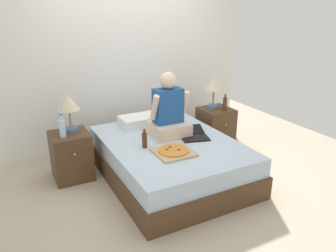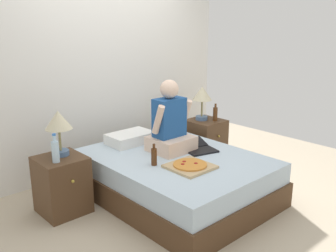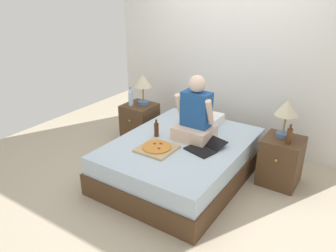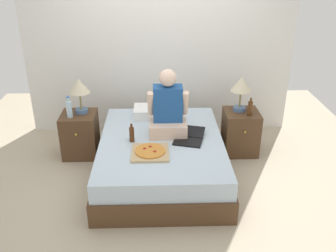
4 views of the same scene
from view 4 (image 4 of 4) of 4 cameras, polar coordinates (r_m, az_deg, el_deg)
The scene contains 14 objects.
ground_plane at distance 4.58m, azimuth -0.97°, elevation -7.30°, with size 5.74×5.74×0.00m, color tan.
wall_back at distance 5.32m, azimuth -1.33°, elevation 12.10°, with size 3.74×0.12×2.50m, color silver.
bed at distance 4.46m, azimuth -1.00°, elevation -4.78°, with size 1.46×1.92×0.47m.
nightstand_left at distance 5.00m, azimuth -13.23°, elevation -1.25°, with size 0.44×0.47×0.58m.
lamp_on_left_nightstand at distance 4.80m, azimuth -13.38°, elevation 5.59°, with size 0.26×0.26×0.45m.
water_bottle at distance 4.78m, azimuth -14.83°, elevation 2.54°, with size 0.07×0.07×0.28m.
nightstand_right at distance 5.02m, azimuth 10.97°, elevation -0.90°, with size 0.44×0.47×0.58m.
lamp_on_right_nightstand at distance 4.83m, azimuth 11.10°, elevation 5.90°, with size 0.26×0.26×0.45m.
beer_bottle at distance 4.79m, azimuth 12.40°, elevation 2.69°, with size 0.06×0.06×0.23m.
pillow at distance 4.94m, azimuth -2.18°, elevation 2.22°, with size 0.52×0.34×0.12m, color white.
person_seated at distance 4.39m, azimuth -0.02°, elevation 2.39°, with size 0.47×0.40×0.78m.
laptop at distance 4.33m, azimuth 3.20°, elevation -1.87°, with size 0.41×0.48×0.07m.
pizza_box at distance 4.05m, azimuth -2.74°, elevation -3.98°, with size 0.40×0.40×0.05m.
beer_bottle_on_bed at distance 4.28m, azimuth -5.55°, elevation -1.25°, with size 0.06×0.06×0.22m.
Camera 4 is at (-0.05, -3.85, 2.48)m, focal length 40.00 mm.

